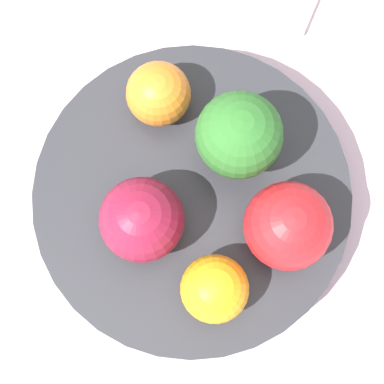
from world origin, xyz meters
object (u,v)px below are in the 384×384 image
object	(u,v)px
broccoli	(239,136)
bowl	(192,199)
apple_red	(142,220)
orange_front	(215,289)
orange_back	(158,94)
apple_green	(290,219)

from	to	relation	value
broccoli	bowl	bearing A→B (deg)	158.37
apple_red	broccoli	bearing A→B (deg)	-26.92
broccoli	orange_front	xyz separation A→B (m)	(-0.10, -0.02, -0.02)
bowl	apple_red	bearing A→B (deg)	147.31
orange_back	apple_green	bearing A→B (deg)	-112.42
apple_red	apple_green	bearing A→B (deg)	-66.92
apple_red	orange_front	xyz separation A→B (m)	(-0.02, -0.06, -0.01)
apple_red	orange_back	xyz separation A→B (m)	(0.09, 0.03, -0.01)
bowl	orange_back	bearing A→B (deg)	42.27
orange_front	orange_back	distance (m)	0.14
apple_green	orange_front	xyz separation A→B (m)	(-0.06, 0.03, -0.01)
apple_green	orange_front	distance (m)	0.07
apple_red	orange_front	bearing A→B (deg)	-110.01
apple_red	orange_back	world-z (taller)	apple_red
apple_red	orange_front	size ratio (longest dim) A/B	1.25
broccoli	apple_red	bearing A→B (deg)	153.08
apple_red	apple_green	xyz separation A→B (m)	(0.04, -0.09, 0.00)
bowl	broccoli	size ratio (longest dim) A/B	3.12
apple_green	orange_back	world-z (taller)	apple_green
apple_red	orange_front	world-z (taller)	apple_red
apple_green	orange_front	size ratio (longest dim) A/B	1.30
broccoli	apple_green	bearing A→B (deg)	-124.46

